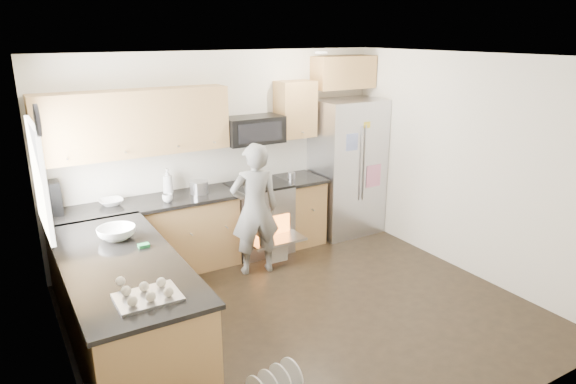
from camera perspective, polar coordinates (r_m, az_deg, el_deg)
ground at (r=5.53m, az=1.80°, el=-13.25°), size 4.50×4.50×0.00m
room_shell at (r=4.88m, az=1.51°, el=3.88°), size 4.54×4.04×2.62m
back_cabinet_run at (r=6.36m, az=-11.14°, el=0.12°), size 4.45×0.64×2.50m
peninsula at (r=4.93m, az=-17.67°, el=-12.00°), size 0.96×2.36×1.04m
stove_range at (r=6.75m, az=-3.32°, el=-1.13°), size 0.76×0.97×1.79m
refrigerator at (r=7.40m, az=6.43°, el=2.78°), size 0.94×0.76×1.93m
person at (r=6.10m, az=-3.70°, el=-1.93°), size 0.65×0.49×1.61m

